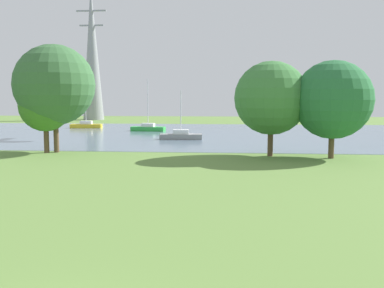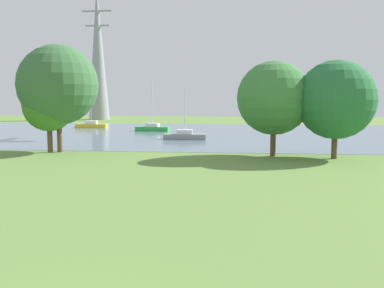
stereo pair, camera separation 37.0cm
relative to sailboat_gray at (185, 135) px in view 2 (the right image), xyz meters
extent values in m
plane|color=olive|center=(2.11, -19.72, -0.45)|extent=(160.00, 160.00, 0.00)
cube|color=slate|center=(2.11, 8.28, -0.44)|extent=(140.00, 40.00, 0.02)
cube|color=gray|center=(0.00, 0.00, -0.13)|extent=(4.90, 1.87, 0.60)
cube|color=white|center=(0.00, 0.00, 0.42)|extent=(1.88, 1.24, 0.50)
cylinder|color=silver|center=(0.00, 0.00, 2.65)|extent=(0.10, 0.10, 4.96)
cube|color=yellow|center=(-16.91, 17.00, -0.13)|extent=(4.93, 1.98, 0.60)
cube|color=white|center=(-16.91, 17.00, 0.42)|extent=(1.90, 1.28, 0.50)
cylinder|color=silver|center=(-16.91, 17.00, 3.07)|extent=(0.10, 0.10, 5.80)
cube|color=green|center=(-6.06, 11.72, -0.13)|extent=(4.91, 1.92, 0.60)
cube|color=white|center=(-6.06, 11.72, 0.42)|extent=(1.89, 1.26, 0.50)
cylinder|color=silver|center=(-6.06, 11.72, 3.60)|extent=(0.10, 0.10, 6.85)
cylinder|color=brown|center=(-10.24, -12.84, 0.81)|extent=(0.44, 0.44, 2.52)
sphere|color=#3D7827|center=(-10.24, -12.84, 3.63)|extent=(4.45, 4.45, 4.45)
cylinder|color=brown|center=(-9.49, -12.52, 1.27)|extent=(0.44, 0.44, 3.43)
sphere|color=#386638|center=(-9.49, -12.52, 5.40)|extent=(6.92, 6.92, 6.92)
cylinder|color=brown|center=(8.90, -13.33, 0.88)|extent=(0.44, 0.44, 2.65)
sphere|color=#3D793B|center=(8.90, -13.33, 4.28)|extent=(5.95, 5.95, 5.95)
cylinder|color=brown|center=(13.57, -14.20, 0.78)|extent=(0.44, 0.44, 2.46)
sphere|color=#286A39|center=(13.57, -14.20, 4.15)|extent=(6.12, 6.12, 6.12)
cone|color=gray|center=(-23.76, 42.01, 13.84)|extent=(4.40, 4.40, 28.57)
cube|color=gray|center=(-23.76, 42.01, 22.41)|extent=(6.40, 0.30, 0.30)
cube|color=gray|center=(-23.76, 42.01, 19.41)|extent=(5.20, 0.30, 0.30)
camera|label=1|loc=(5.68, -48.81, 4.33)|focal=40.46mm
camera|label=2|loc=(6.05, -48.77, 4.33)|focal=40.46mm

